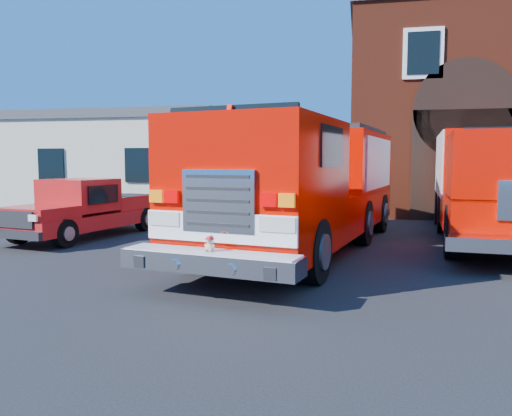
% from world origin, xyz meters
% --- Properties ---
extents(ground, '(100.00, 100.00, 0.00)m').
position_xyz_m(ground, '(0.00, 0.00, 0.00)').
color(ground, black).
rests_on(ground, ground).
extents(parking_stripe_far, '(0.12, 3.00, 0.01)m').
position_xyz_m(parking_stripe_far, '(6.50, 7.00, 0.00)').
color(parking_stripe_far, yellow).
rests_on(parking_stripe_far, ground).
extents(side_building, '(10.20, 8.20, 4.35)m').
position_xyz_m(side_building, '(-9.00, 13.00, 2.20)').
color(side_building, beige).
rests_on(side_building, ground).
extents(fire_engine, '(4.71, 10.42, 3.10)m').
position_xyz_m(fire_engine, '(0.61, 2.11, 1.61)').
color(fire_engine, black).
rests_on(fire_engine, ground).
extents(pickup_truck, '(2.80, 5.34, 1.66)m').
position_xyz_m(pickup_truck, '(-5.77, 2.76, 0.79)').
color(pickup_truck, black).
rests_on(pickup_truck, ground).
extents(secondary_truck, '(3.81, 9.47, 2.99)m').
position_xyz_m(secondary_truck, '(5.45, 4.46, 1.63)').
color(secondary_truck, black).
rests_on(secondary_truck, ground).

